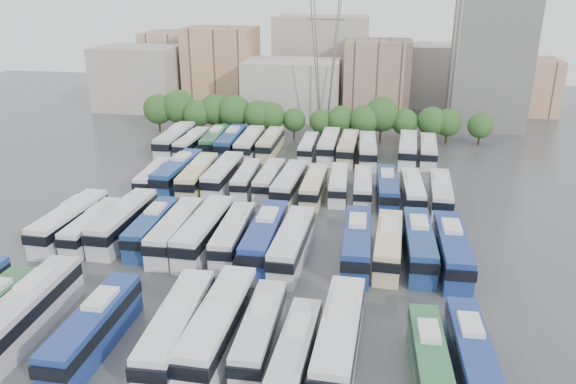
% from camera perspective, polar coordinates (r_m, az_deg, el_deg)
% --- Properties ---
extents(ground, '(220.00, 220.00, 0.00)m').
position_cam_1_polar(ground, '(67.62, -2.77, -3.77)').
color(ground, '#424447').
rests_on(ground, ground).
extents(tree_line, '(65.81, 7.52, 8.21)m').
position_cam_1_polar(tree_line, '(106.24, 0.41, 7.83)').
color(tree_line, black).
rests_on(tree_line, ground).
extents(city_buildings, '(102.00, 35.00, 20.00)m').
position_cam_1_polar(city_buildings, '(135.08, 0.65, 12.14)').
color(city_buildings, '#9E998E').
rests_on(city_buildings, ground).
extents(apartment_tower, '(14.00, 14.00, 26.00)m').
position_cam_1_polar(apartment_tower, '(120.73, 19.85, 12.39)').
color(apartment_tower, silver).
rests_on(apartment_tower, ground).
extents(electricity_pylon, '(9.00, 6.91, 33.83)m').
position_cam_1_polar(electricity_pylon, '(111.04, 3.83, 15.85)').
color(electricity_pylon, slate).
rests_on(electricity_pylon, ground).
extents(bus_r0_s2, '(3.29, 13.69, 4.28)m').
position_cam_1_polar(bus_r0_s2, '(52.77, -24.93, -10.82)').
color(bus_r0_s2, silver).
rests_on(bus_r0_s2, ground).
extents(bus_r0_s4, '(2.83, 12.71, 3.98)m').
position_cam_1_polar(bus_r0_s4, '(48.66, -19.12, -12.94)').
color(bus_r0_s4, navy).
rests_on(bus_r0_s4, ground).
extents(bus_r0_s6, '(3.46, 13.43, 4.18)m').
position_cam_1_polar(bus_r0_s6, '(46.90, -11.16, -13.32)').
color(bus_r0_s6, silver).
rests_on(bus_r0_s6, ground).
extents(bus_r0_s7, '(3.27, 13.76, 4.30)m').
position_cam_1_polar(bus_r0_s7, '(46.59, -7.05, -13.21)').
color(bus_r0_s7, white).
rests_on(bus_r0_s7, ground).
extents(bus_r0_s8, '(2.67, 11.62, 3.64)m').
position_cam_1_polar(bus_r0_s8, '(46.11, -2.85, -13.95)').
color(bus_r0_s8, silver).
rests_on(bus_r0_s8, ground).
extents(bus_r0_s9, '(2.85, 11.33, 3.53)m').
position_cam_1_polar(bus_r0_s9, '(43.92, 0.74, -16.01)').
color(bus_r0_s9, silver).
rests_on(bus_r0_s9, ground).
extents(bus_r0_s10, '(3.37, 13.57, 4.23)m').
position_cam_1_polar(bus_r0_s10, '(45.09, 5.25, -14.47)').
color(bus_r0_s10, silver).
rests_on(bus_r0_s10, ground).
extents(bus_r0_s12, '(2.94, 11.12, 3.45)m').
position_cam_1_polar(bus_r0_s12, '(44.59, 14.17, -16.17)').
color(bus_r0_s12, '#2F6E3D').
rests_on(bus_r0_s12, ground).
extents(bus_r0_s13, '(3.00, 11.78, 3.67)m').
position_cam_1_polar(bus_r0_s13, '(45.77, 18.16, -15.39)').
color(bus_r0_s13, navy).
rests_on(bus_r0_s13, ground).
extents(bus_r1_s0, '(3.36, 13.10, 4.08)m').
position_cam_1_polar(bus_r1_s0, '(69.45, -21.28, -2.76)').
color(bus_r1_s0, white).
rests_on(bus_r1_s0, ground).
extents(bus_r1_s1, '(2.53, 11.35, 3.56)m').
position_cam_1_polar(bus_r1_s1, '(67.75, -19.18, -3.30)').
color(bus_r1_s1, silver).
rests_on(bus_r1_s1, ground).
extents(bus_r1_s2, '(3.06, 13.24, 4.14)m').
position_cam_1_polar(bus_r1_s2, '(67.37, -16.35, -2.84)').
color(bus_r1_s2, silver).
rests_on(bus_r1_s2, ground).
extents(bus_r1_s3, '(2.82, 11.89, 3.72)m').
position_cam_1_polar(bus_r1_s3, '(65.50, -13.63, -3.46)').
color(bus_r1_s3, navy).
rests_on(bus_r1_s3, ground).
extents(bus_r1_s4, '(2.89, 12.67, 3.97)m').
position_cam_1_polar(bus_r1_s4, '(63.76, -11.31, -3.83)').
color(bus_r1_s4, silver).
rests_on(bus_r1_s4, ground).
extents(bus_r1_s5, '(3.31, 13.59, 4.24)m').
position_cam_1_polar(bus_r1_s5, '(62.79, -8.50, -3.90)').
color(bus_r1_s5, silver).
rests_on(bus_r1_s5, ground).
extents(bus_r1_s6, '(3.02, 12.29, 3.83)m').
position_cam_1_polar(bus_r1_s6, '(61.91, -5.58, -4.34)').
color(bus_r1_s6, silver).
rests_on(bus_r1_s6, ground).
extents(bus_r1_s7, '(3.08, 13.64, 4.27)m').
position_cam_1_polar(bus_r1_s7, '(60.67, -2.38, -4.57)').
color(bus_r1_s7, navy).
rests_on(bus_r1_s7, ground).
extents(bus_r1_s8, '(3.24, 13.20, 4.12)m').
position_cam_1_polar(bus_r1_s8, '(59.41, 0.44, -5.21)').
color(bus_r1_s8, silver).
rests_on(bus_r1_s8, ground).
extents(bus_r1_s10, '(3.24, 13.23, 4.13)m').
position_cam_1_polar(bus_r1_s10, '(59.96, 6.99, -5.12)').
color(bus_r1_s10, navy).
rests_on(bus_r1_s10, ground).
extents(bus_r1_s11, '(3.10, 12.37, 3.86)m').
position_cam_1_polar(bus_r1_s11, '(60.34, 10.15, -5.27)').
color(bus_r1_s11, beige).
rests_on(bus_r1_s11, ground).
extents(bus_r1_s12, '(3.22, 13.02, 4.06)m').
position_cam_1_polar(bus_r1_s12, '(60.88, 13.16, -5.16)').
color(bus_r1_s12, navy).
rests_on(bus_r1_s12, ground).
extents(bus_r1_s13, '(3.12, 13.21, 4.13)m').
position_cam_1_polar(bus_r1_s13, '(60.52, 16.31, -5.60)').
color(bus_r1_s13, navy).
rests_on(bus_r1_s13, ground).
extents(bus_r2_s1, '(2.84, 11.04, 3.44)m').
position_cam_1_polar(bus_r2_s1, '(82.48, -13.38, 1.53)').
color(bus_r2_s1, white).
rests_on(bus_r2_s1, ground).
extents(bus_r2_s2, '(3.44, 13.51, 4.21)m').
position_cam_1_polar(bus_r2_s2, '(82.49, -11.12, 1.99)').
color(bus_r2_s2, navy).
rests_on(bus_r2_s2, ground).
extents(bus_r2_s3, '(3.28, 13.02, 4.06)m').
position_cam_1_polar(bus_r2_s3, '(80.57, -9.15, 1.61)').
color(bus_r2_s3, beige).
rests_on(bus_r2_s3, ground).
extents(bus_r2_s4, '(2.91, 12.94, 4.05)m').
position_cam_1_polar(bus_r2_s4, '(80.65, -6.60, 1.76)').
color(bus_r2_s4, silver).
rests_on(bus_r2_s4, ground).
extents(bus_r2_s5, '(2.72, 11.01, 3.43)m').
position_cam_1_polar(bus_r2_s5, '(79.68, -4.25, 1.37)').
color(bus_r2_s5, silver).
rests_on(bus_r2_s5, ground).
extents(bus_r2_s6, '(2.66, 11.50, 3.60)m').
position_cam_1_polar(bus_r2_s6, '(78.93, -1.90, 1.29)').
color(bus_r2_s6, silver).
rests_on(bus_r2_s6, ground).
extents(bus_r2_s7, '(3.31, 12.63, 3.93)m').
position_cam_1_polar(bus_r2_s7, '(76.72, 0.16, 0.85)').
color(bus_r2_s7, silver).
rests_on(bus_r2_s7, ground).
extents(bus_r2_s8, '(2.62, 11.67, 3.66)m').
position_cam_1_polar(bus_r2_s8, '(76.25, 2.66, 0.59)').
color(bus_r2_s8, beige).
rests_on(bus_r2_s8, ground).
extents(bus_r2_s9, '(2.91, 11.13, 3.46)m').
position_cam_1_polar(bus_r2_s9, '(77.73, 5.15, 0.85)').
color(bus_r2_s9, silver).
rests_on(bus_r2_s9, ground).
extents(bus_r2_s10, '(2.85, 11.11, 3.46)m').
position_cam_1_polar(bus_r2_s10, '(77.04, 7.58, 0.57)').
color(bus_r2_s10, silver).
rests_on(bus_r2_s10, ground).
extents(bus_r2_s11, '(3.20, 12.10, 3.76)m').
position_cam_1_polar(bus_r2_s11, '(76.46, 10.03, 0.38)').
color(bus_r2_s11, navy).
rests_on(bus_r2_s11, ground).
extents(bus_r2_s12, '(3.11, 11.75, 3.65)m').
position_cam_1_polar(bus_r2_s12, '(76.22, 12.53, 0.09)').
color(bus_r2_s12, silver).
rests_on(bus_r2_s12, ground).
extents(bus_r2_s13, '(3.03, 12.18, 3.80)m').
position_cam_1_polar(bus_r2_s13, '(76.12, 15.23, -0.12)').
color(bus_r2_s13, silver).
rests_on(bus_r2_s13, ground).
extents(bus_r3_s0, '(3.05, 13.67, 4.29)m').
position_cam_1_polar(bus_r3_s0, '(99.47, -11.40, 5.21)').
color(bus_r3_s0, silver).
rests_on(bus_r3_s0, ground).
extents(bus_r3_s1, '(3.05, 11.95, 3.72)m').
position_cam_1_polar(bus_r3_s1, '(97.98, -9.69, 4.92)').
color(bus_r3_s1, silver).
rests_on(bus_r3_s1, ground).
extents(bus_r3_s2, '(3.29, 12.33, 3.83)m').
position_cam_1_polar(bus_r3_s2, '(98.69, -7.45, 5.19)').
color(bus_r3_s2, '#2B653F').
rests_on(bus_r3_s2, ground).
extents(bus_r3_s3, '(3.18, 13.05, 4.07)m').
position_cam_1_polar(bus_r3_s3, '(97.05, -5.80, 5.07)').
color(bus_r3_s3, navy).
rests_on(bus_r3_s3, ground).
extents(bus_r3_s4, '(3.15, 13.13, 4.10)m').
position_cam_1_polar(bus_r3_s4, '(95.71, -3.90, 4.91)').
color(bus_r3_s4, silver).
rests_on(bus_r3_s4, ground).
extents(bus_r3_s5, '(2.70, 12.15, 3.81)m').
position_cam_1_polar(bus_r3_s5, '(96.40, -1.80, 4.98)').
color(bus_r3_s5, beige).
rests_on(bus_r3_s5, ground).
extents(bus_r3_s7, '(2.42, 10.79, 3.38)m').
position_cam_1_polar(bus_r3_s7, '(94.91, 2.10, 4.59)').
color(bus_r3_s7, silver).
rests_on(bus_r3_s7, ground).
extents(bus_r3_s8, '(2.80, 12.75, 4.00)m').
position_cam_1_polar(bus_r3_s8, '(95.20, 4.17, 4.79)').
color(bus_r3_s8, silver).
rests_on(bus_r3_s8, ground).
extents(bus_r3_s9, '(2.98, 12.72, 3.98)m').
position_cam_1_polar(bus_r3_s9, '(94.13, 6.12, 4.53)').
color(bus_r3_s9, beige).
rests_on(bus_r3_s9, ground).
extents(bus_r3_s10, '(3.42, 12.87, 4.00)m').
position_cam_1_polar(bus_r3_s10, '(93.08, 8.08, 4.26)').
color(bus_r3_s10, silver).
rests_on(bus_r3_s10, ground).
extents(bus_r3_s12, '(3.39, 13.09, 4.07)m').
position_cam_1_polar(bus_r3_s12, '(94.77, 12.07, 4.33)').
color(bus_r3_s12, silver).
rests_on(bus_r3_s12, ground).
extents(bus_r3_s13, '(3.15, 12.12, 3.77)m').
position_cam_1_polar(bus_r3_s13, '(95.07, 14.04, 4.12)').
color(bus_r3_s13, silver).
rests_on(bus_r3_s13, ground).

